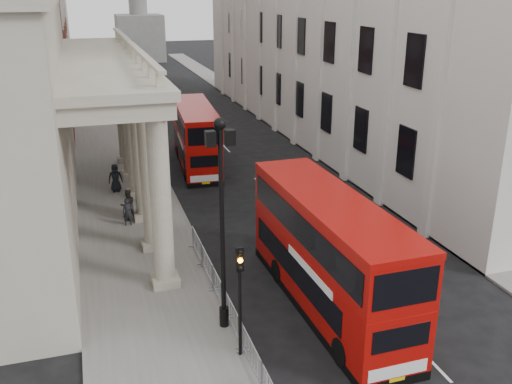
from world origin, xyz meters
The scene contains 15 objects.
sidewalk_west centered at (-3.00, 30.00, 0.06)m, with size 6.00×140.00×0.12m, color slate.
sidewalk_east centered at (13.50, 30.00, 0.06)m, with size 3.00×140.00×0.12m, color slate.
kerb centered at (-0.05, 30.00, 0.07)m, with size 0.20×140.00×0.14m, color slate.
brick_building centered at (-10.50, 48.00, 11.00)m, with size 9.00×32.00×22.00m, color maroon.
west_building_far centered at (-10.50, 80.00, 10.00)m, with size 9.00×30.00×20.00m, color #9E9784.
lamp_post_south centered at (-0.60, 4.00, 4.91)m, with size 1.05×0.44×8.32m.
lamp_post_mid centered at (-0.60, 20.00, 4.91)m, with size 1.05×0.44×8.32m.
lamp_post_north centered at (-0.60, 36.00, 4.91)m, with size 1.05×0.44×8.32m.
traffic_light centered at (-0.50, 1.98, 3.11)m, with size 0.28×0.33×4.30m.
crowd_barriers centered at (-0.35, 2.23, 0.67)m, with size 0.50×18.75×1.10m.
bus_near centered at (3.95, 4.38, 2.52)m, with size 2.91×11.21×4.82m.
bus_far centered at (2.72, 25.71, 2.34)m, with size 3.35×10.56×4.48m.
pedestrian_a centered at (-3.28, 15.32, 0.89)m, with size 0.56×0.37×1.54m, color #222227.
pedestrian_b centered at (-3.18, 16.08, 1.03)m, with size 0.88×0.69×1.82m, color #2A2521.
pedestrian_c centered at (-3.52, 21.25, 1.04)m, with size 0.90×0.58×1.83m, color black.
Camera 1 is at (-5.08, -14.86, 12.71)m, focal length 40.00 mm.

